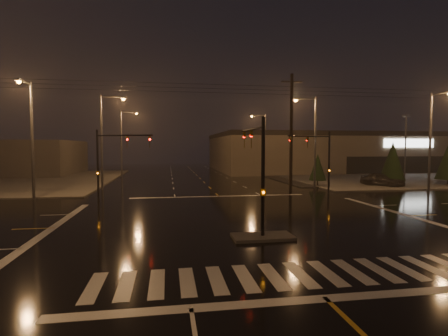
% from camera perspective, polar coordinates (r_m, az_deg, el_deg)
% --- Properties ---
extents(ground, '(140.00, 140.00, 0.00)m').
position_cam_1_polar(ground, '(21.51, 3.44, -8.69)').
color(ground, black).
rests_on(ground, ground).
extents(sidewalk_ne, '(36.00, 36.00, 0.12)m').
position_cam_1_polar(sidewalk_ne, '(61.40, 25.16, -1.08)').
color(sidewalk_ne, '#45433E').
rests_on(sidewalk_ne, ground).
extents(median_island, '(3.00, 1.60, 0.15)m').
position_cam_1_polar(median_island, '(17.72, 6.32, -11.10)').
color(median_island, '#45433E').
rests_on(median_island, ground).
extents(crosswalk, '(15.00, 2.60, 0.01)m').
position_cam_1_polar(crosswalk, '(13.20, 12.38, -16.60)').
color(crosswalk, beige).
rests_on(crosswalk, ground).
extents(stop_bar_near, '(16.00, 0.50, 0.01)m').
position_cam_1_polar(stop_bar_near, '(11.50, 16.27, -19.77)').
color(stop_bar_near, beige).
rests_on(stop_bar_near, ground).
extents(stop_bar_far, '(16.00, 0.50, 0.01)m').
position_cam_1_polar(stop_bar_far, '(32.17, -0.86, -4.64)').
color(stop_bar_far, beige).
rests_on(stop_bar_far, ground).
extents(parking_lot, '(50.00, 24.00, 0.08)m').
position_cam_1_polar(parking_lot, '(62.80, 29.97, -1.14)').
color(parking_lot, black).
rests_on(parking_lot, ground).
extents(retail_building, '(60.20, 28.30, 7.20)m').
position_cam_1_polar(retail_building, '(77.41, 21.62, 2.67)').
color(retail_building, '#675E4A').
rests_on(retail_building, ground).
extents(signal_mast_median, '(0.25, 4.59, 6.00)m').
position_cam_1_polar(signal_mast_median, '(18.07, 5.61, 1.00)').
color(signal_mast_median, black).
rests_on(signal_mast_median, ground).
extents(signal_mast_ne, '(4.84, 1.86, 6.00)m').
position_cam_1_polar(signal_mast_ne, '(33.76, 15.53, 2.06)').
color(signal_mast_ne, black).
rests_on(signal_mast_ne, ground).
extents(signal_mast_nw, '(4.84, 1.86, 6.00)m').
position_cam_1_polar(signal_mast_nw, '(31.05, -18.25, 1.91)').
color(signal_mast_nw, black).
rests_on(signal_mast_nw, ground).
extents(streetlight_1, '(2.77, 0.32, 10.00)m').
position_cam_1_polar(streetlight_1, '(39.10, -18.94, 5.12)').
color(streetlight_1, '#38383A').
rests_on(streetlight_1, ground).
extents(streetlight_2, '(2.77, 0.32, 10.00)m').
position_cam_1_polar(streetlight_2, '(54.93, -16.11, 4.62)').
color(streetlight_2, '#38383A').
rests_on(streetlight_2, ground).
extents(streetlight_3, '(2.77, 0.32, 10.00)m').
position_cam_1_polar(streetlight_3, '(39.81, 14.26, 5.16)').
color(streetlight_3, '#38383A').
rests_on(streetlight_3, ground).
extents(streetlight_4, '(2.77, 0.32, 10.00)m').
position_cam_1_polar(streetlight_4, '(58.70, 6.45, 4.64)').
color(streetlight_4, '#38383A').
rests_on(streetlight_4, ground).
extents(streetlight_5, '(0.32, 2.77, 10.00)m').
position_cam_1_polar(streetlight_5, '(33.72, -29.05, 5.18)').
color(streetlight_5, '#38383A').
rests_on(streetlight_5, ground).
extents(streetlight_6, '(0.32, 2.77, 10.00)m').
position_cam_1_polar(streetlight_6, '(41.41, 30.92, 4.71)').
color(streetlight_6, '#38383A').
rests_on(streetlight_6, ground).
extents(utility_pole_1, '(2.20, 0.32, 12.00)m').
position_cam_1_polar(utility_pole_1, '(36.79, 10.93, 5.87)').
color(utility_pole_1, black).
rests_on(utility_pole_1, ground).
extents(conifer_0, '(1.95, 1.95, 3.75)m').
position_cam_1_polar(conifer_0, '(41.69, 15.05, 0.14)').
color(conifer_0, black).
rests_on(conifer_0, ground).
extents(conifer_1, '(2.84, 2.84, 5.13)m').
position_cam_1_polar(conifer_1, '(44.51, 25.81, 1.01)').
color(conifer_1, black).
rests_on(conifer_1, ground).
extents(car_parked, '(4.05, 5.13, 1.64)m').
position_cam_1_polar(car_parked, '(44.13, 24.43, -1.70)').
color(car_parked, black).
rests_on(car_parked, ground).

